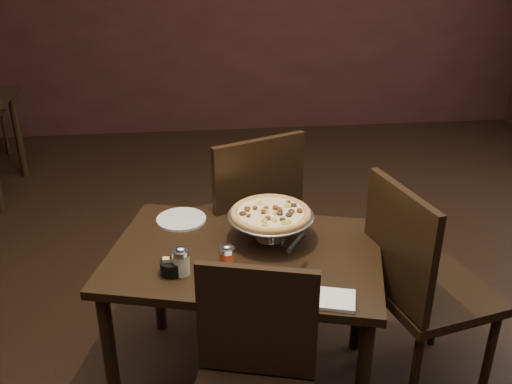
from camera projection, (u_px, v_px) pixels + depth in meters
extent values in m
cube|color=black|center=(264.00, 380.00, 2.60)|extent=(6.00, 7.00, 0.02)
cube|color=black|center=(245.00, 256.00, 2.31)|extent=(1.23, 0.98, 0.04)
cylinder|color=black|center=(111.00, 360.00, 2.24)|extent=(0.05, 0.05, 0.64)
cylinder|color=black|center=(158.00, 274.00, 2.79)|extent=(0.05, 0.05, 0.64)
cylinder|color=black|center=(359.00, 292.00, 2.66)|extent=(0.05, 0.05, 0.64)
cylinder|color=black|center=(18.00, 135.00, 4.55)|extent=(0.06, 0.06, 0.70)
cylinder|color=#B6B7BE|center=(270.00, 238.00, 2.39)|extent=(0.12, 0.12, 0.01)
cylinder|color=#B6B7BE|center=(270.00, 228.00, 2.37)|extent=(0.03, 0.03, 0.10)
cylinder|color=#B6B7BE|center=(271.00, 217.00, 2.35)|extent=(0.09, 0.09, 0.01)
cylinder|color=#A6A6AB|center=(271.00, 216.00, 2.35)|extent=(0.35, 0.35, 0.01)
torus|color=#A6A6AB|center=(271.00, 215.00, 2.35)|extent=(0.36, 0.36, 0.01)
cylinder|color=#9F692F|center=(271.00, 214.00, 2.34)|extent=(0.32, 0.32, 0.01)
torus|color=#9F692F|center=(271.00, 213.00, 2.34)|extent=(0.34, 0.34, 0.03)
cylinder|color=#E8C97F|center=(271.00, 212.00, 2.34)|extent=(0.28, 0.28, 0.01)
cylinder|color=beige|center=(181.00, 264.00, 2.14)|extent=(0.06, 0.06, 0.08)
cylinder|color=#B6B7BE|center=(181.00, 252.00, 2.12)|extent=(0.07, 0.07, 0.02)
ellipsoid|color=#B6B7BE|center=(180.00, 249.00, 2.11)|extent=(0.04, 0.04, 0.01)
cylinder|color=maroon|center=(227.00, 260.00, 2.17)|extent=(0.06, 0.06, 0.07)
cylinder|color=#B6B7BE|center=(227.00, 250.00, 2.15)|extent=(0.06, 0.06, 0.02)
ellipsoid|color=#B6B7BE|center=(227.00, 247.00, 2.15)|extent=(0.03, 0.03, 0.01)
cylinder|color=black|center=(172.00, 267.00, 2.15)|extent=(0.09, 0.09, 0.05)
cube|color=tan|center=(168.00, 265.00, 2.14)|extent=(0.03, 0.03, 0.06)
cube|color=tan|center=(175.00, 264.00, 2.14)|extent=(0.03, 0.03, 0.06)
cube|color=white|center=(337.00, 300.00, 2.00)|extent=(0.16, 0.16, 0.01)
cylinder|color=silver|center=(181.00, 219.00, 2.54)|extent=(0.22, 0.22, 0.01)
cylinder|color=silver|center=(248.00, 292.00, 2.04)|extent=(0.27, 0.27, 0.01)
cone|color=#B6B7BE|center=(296.00, 244.00, 2.13)|extent=(0.17, 0.17, 0.00)
cylinder|color=black|center=(296.00, 243.00, 2.13)|extent=(0.09, 0.12, 0.02)
cube|color=black|center=(239.00, 223.00, 2.95)|extent=(0.61, 0.61, 0.04)
cube|color=black|center=(259.00, 189.00, 2.66)|extent=(0.44, 0.21, 0.49)
cylinder|color=black|center=(253.00, 240.00, 3.28)|extent=(0.04, 0.04, 0.46)
cylinder|color=black|center=(193.00, 257.00, 3.12)|extent=(0.04, 0.04, 0.46)
cylinder|color=black|center=(288.00, 271.00, 2.99)|extent=(0.04, 0.04, 0.46)
cylinder|color=black|center=(223.00, 292.00, 2.82)|extent=(0.04, 0.04, 0.46)
cube|color=black|center=(257.00, 321.00, 1.92)|extent=(0.41, 0.13, 0.43)
cube|color=black|center=(434.00, 292.00, 2.41)|extent=(0.55, 0.55, 0.04)
cube|color=black|center=(398.00, 245.00, 2.23)|extent=(0.14, 0.45, 0.48)
cylinder|color=black|center=(489.00, 355.00, 2.41)|extent=(0.04, 0.04, 0.45)
cylinder|color=black|center=(436.00, 306.00, 2.73)|extent=(0.04, 0.04, 0.45)
cylinder|color=black|center=(415.00, 377.00, 2.30)|extent=(0.04, 0.04, 0.45)
cylinder|color=black|center=(368.00, 322.00, 2.61)|extent=(0.04, 0.04, 0.45)
cylinder|color=black|center=(6.00, 134.00, 5.06)|extent=(0.03, 0.03, 0.37)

